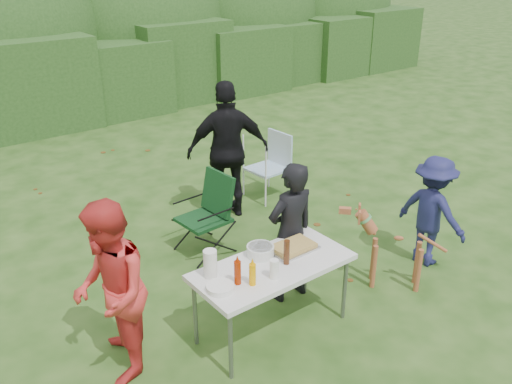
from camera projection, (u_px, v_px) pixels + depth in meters
ground at (300, 321)px, 5.36m from camera, size 80.00×80.00×0.00m
hedge_row at (33, 86)px, 10.78m from camera, size 22.00×1.40×1.70m
shrub_backdrop at (4, 38)px, 11.62m from camera, size 20.00×2.60×3.20m
folding_table at (273, 269)px, 4.96m from camera, size 1.50×0.70×0.74m
person_cook at (291, 233)px, 5.45m from camera, size 0.57×0.39×1.51m
person_red_jacket at (110, 293)px, 4.42m from camera, size 0.85×0.95×1.61m
person_black_puffy at (228, 151)px, 7.14m from camera, size 1.18×0.86×1.86m
child at (432, 211)px, 6.12m from camera, size 0.53×0.87×1.30m
dog at (397, 250)px, 5.76m from camera, size 0.90×0.93×0.88m
camping_chair at (203, 215)px, 6.39m from camera, size 0.65×0.65×0.98m
lawn_chair at (267, 166)px, 7.85m from camera, size 0.59×0.59×0.96m
food_tray at (293, 249)px, 5.17m from camera, size 0.45×0.30×0.02m
focaccia_bread at (293, 246)px, 5.16m from camera, size 0.40×0.26×0.04m
mustard_bottle at (252, 274)px, 4.60m from camera, size 0.06×0.06×0.20m
ketchup_bottle at (238, 273)px, 4.61m from camera, size 0.06×0.06×0.22m
beer_bottle at (287, 252)px, 4.90m from camera, size 0.06×0.06×0.24m
paper_towel_roll at (210, 264)px, 4.70m from camera, size 0.12×0.12×0.26m
cup_stack at (274, 269)px, 4.70m from camera, size 0.08×0.08×0.18m
pasta_bowl at (260, 251)px, 5.06m from camera, size 0.26×0.26×0.10m
plate_stack at (220, 288)px, 4.55m from camera, size 0.24×0.24×0.05m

